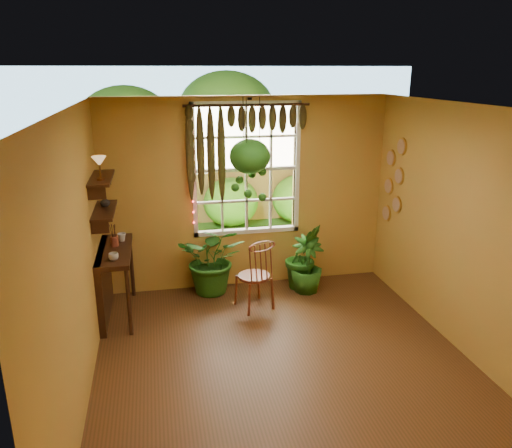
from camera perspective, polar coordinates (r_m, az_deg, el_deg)
The scene contains 23 objects.
floor at distance 5.53m, azimuth 3.51°, elevation -16.04°, with size 4.50×4.50×0.00m, color #593119.
ceiling at distance 4.63m, azimuth 4.14°, elevation 13.09°, with size 4.50×4.50×0.00m, color silver.
wall_back at distance 7.02m, azimuth -1.05°, elevation 3.41°, with size 4.00×4.00×0.00m, color #B9973F.
wall_left at distance 4.82m, azimuth -19.88°, elevation -4.29°, with size 4.50×4.50×0.00m, color #B9973F.
wall_right at distance 5.76m, azimuth 23.37°, elevation -1.18°, with size 4.50×4.50×0.00m, color #B9973F.
window at distance 6.97m, azimuth -1.12°, elevation 6.26°, with size 1.52×0.10×1.86m.
valance_vine at distance 6.75m, azimuth -1.67°, elevation 10.85°, with size 1.70×0.12×1.10m.
string_lights at distance 6.78m, azimuth -7.34°, elevation 6.23°, with size 0.03×0.03×1.54m, color #FF2633, non-canonical shape.
wall_plates at distance 7.18m, azimuth 15.43°, elevation 4.74°, with size 0.04×0.32×1.10m, color beige, non-canonical shape.
counter_ledge at distance 6.57m, azimuth -16.59°, elevation -5.67°, with size 0.40×1.20×0.90m.
shelf_lower at distance 6.30m, azimuth -16.94°, elevation 1.48°, with size 0.25×0.90×0.04m, color #3A1F0F.
shelf_upper at distance 6.20m, azimuth -17.26°, elevation 5.03°, with size 0.25×0.90×0.04m, color #3A1F0F.
backyard at distance 11.55m, azimuth -4.16°, elevation 8.56°, with size 14.00×10.00×12.00m.
windsor_chair at distance 6.59m, azimuth -0.08°, elevation -6.99°, with size 0.54×0.55×1.13m.
potted_plant_left at distance 6.99m, azimuth -4.89°, elevation -3.95°, with size 0.91×0.79×1.01m, color #1C4412.
potted_plant_mid at distance 7.16m, azimuth 5.42°, elevation -3.70°, with size 0.53×0.43×0.96m, color #1C4412.
potted_plant_right at distance 7.07m, azimuth 5.81°, elevation -4.62°, with size 0.46×0.46×0.81m, color #1C4412.
hanging_basket at distance 6.52m, azimuth -0.71°, elevation 7.31°, with size 0.53×0.53×1.34m.
cup_a at distance 6.05m, azimuth -15.97°, elevation -3.62°, with size 0.12×0.12×0.09m, color silver.
cup_b at distance 6.69m, azimuth -15.09°, elevation -1.47°, with size 0.11×0.11×0.10m, color beige.
brush_jar at distance 6.50m, azimuth -15.93°, elevation -1.24°, with size 0.10×0.10×0.37m.
shelf_vase at distance 6.40m, azimuth -16.87°, elevation 2.48°, with size 0.12×0.12×0.13m, color #B2AD99.
tiffany_lamp at distance 5.96m, azimuth -17.48°, elevation 6.70°, with size 0.17×0.17×0.28m.
Camera 1 is at (-1.25, -4.45, 3.04)m, focal length 35.00 mm.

